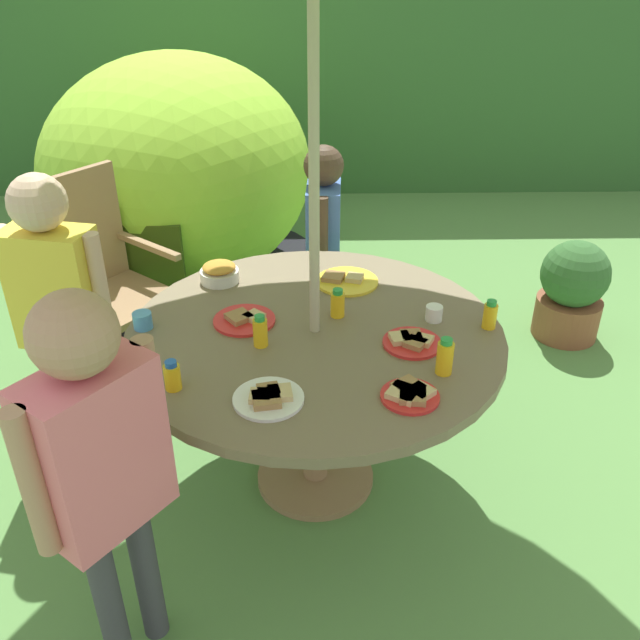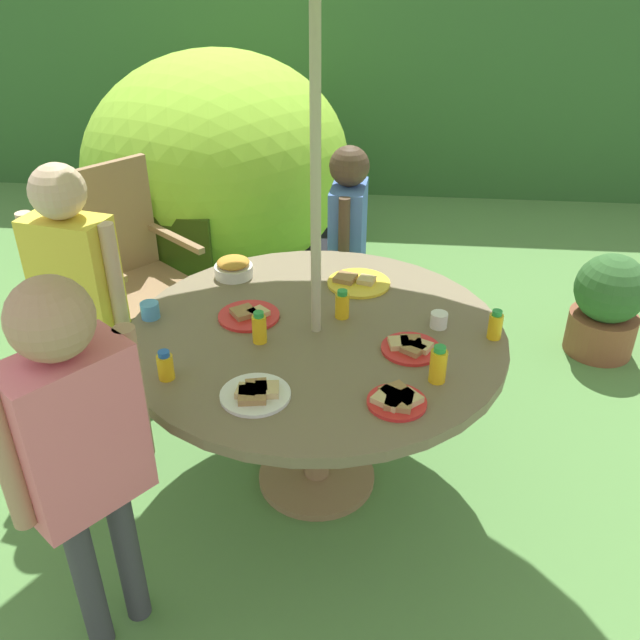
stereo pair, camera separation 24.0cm
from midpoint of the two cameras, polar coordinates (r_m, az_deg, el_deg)
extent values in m
cube|color=#548442|center=(2.93, 2.13, -13.31)|extent=(10.00, 10.00, 0.02)
cube|color=#33602D|center=(6.00, 4.71, 19.18)|extent=(9.00, 0.70, 1.69)
cylinder|color=#93704C|center=(2.91, 2.14, -12.96)|extent=(0.48, 0.48, 0.03)
cylinder|color=#93704C|center=(2.70, 2.27, -7.88)|extent=(0.10, 0.10, 0.69)
cylinder|color=#75664C|center=(2.49, 2.44, -1.30)|extent=(1.38, 1.38, 0.04)
cylinder|color=#B7AD8C|center=(2.27, 2.70, 8.84)|extent=(0.04, 0.04, 2.36)
cylinder|color=#93704C|center=(3.31, -13.17, -3.51)|extent=(0.04, 0.04, 0.42)
cylinder|color=#93704C|center=(3.51, -7.49, -0.84)|extent=(0.04, 0.04, 0.42)
cylinder|color=#93704C|center=(3.64, -16.93, -0.76)|extent=(0.04, 0.04, 0.42)
cylinder|color=#93704C|center=(3.81, -11.54, 1.55)|extent=(0.04, 0.04, 0.42)
cube|color=#93704C|center=(3.45, -12.70, 2.41)|extent=(0.66, 0.65, 0.04)
cube|color=#93704C|center=(3.49, -15.26, 7.96)|extent=(0.32, 0.38, 0.57)
cube|color=#93704C|center=(3.26, -16.18, 4.51)|extent=(0.39, 0.33, 0.03)
cube|color=#93704C|center=(3.46, -10.23, 6.77)|extent=(0.39, 0.33, 0.03)
ellipsoid|color=#8CC633|center=(4.40, -6.89, 12.70)|extent=(1.78, 1.93, 1.37)
cylinder|color=black|center=(4.65, -6.38, 4.71)|extent=(1.98, 1.98, 0.01)
cube|color=#314511|center=(3.75, -10.41, 4.05)|extent=(0.46, 0.07, 0.62)
cylinder|color=brown|center=(3.98, 24.01, -1.02)|extent=(0.35, 0.35, 0.22)
sphere|color=#33602D|center=(3.86, 24.83, 2.36)|extent=(0.37, 0.37, 0.37)
cylinder|color=navy|center=(3.62, 4.21, 1.26)|extent=(0.07, 0.07, 0.50)
cylinder|color=navy|center=(3.52, 4.04, 0.29)|extent=(0.07, 0.07, 0.50)
cube|color=#4C72C6|center=(3.36, 4.42, 7.67)|extent=(0.18, 0.30, 0.43)
cylinder|color=#4C3828|center=(3.51, 4.67, 9.03)|extent=(0.05, 0.05, 0.38)
cylinder|color=#4C3828|center=(3.20, 4.18, 6.89)|extent=(0.05, 0.05, 0.38)
sphere|color=#4C3828|center=(3.26, 4.64, 12.67)|extent=(0.19, 0.19, 0.19)
cylinder|color=navy|center=(3.13, -17.19, -4.76)|extent=(0.08, 0.08, 0.56)
cylinder|color=navy|center=(3.06, -15.02, -5.26)|extent=(0.08, 0.08, 0.56)
cube|color=yellow|center=(2.83, -17.60, 3.60)|extent=(0.36, 0.24, 0.48)
cylinder|color=#D8B293|center=(2.93, -20.66, 4.43)|extent=(0.06, 0.06, 0.43)
cylinder|color=#D8B293|center=(2.73, -14.48, 3.58)|extent=(0.06, 0.06, 0.43)
sphere|color=#D8B293|center=(2.70, -18.74, 10.11)|extent=(0.21, 0.21, 0.21)
cylinder|color=#3F3F47|center=(2.28, -15.89, -20.30)|extent=(0.08, 0.08, 0.58)
cylinder|color=#3F3F47|center=(2.33, -12.84, -18.56)|extent=(0.08, 0.08, 0.58)
cube|color=#EA727F|center=(1.93, -16.36, -9.10)|extent=(0.35, 0.38, 0.49)
cylinder|color=tan|center=(1.86, -21.37, -10.97)|extent=(0.06, 0.06, 0.44)
cylinder|color=tan|center=(1.99, -11.94, -6.20)|extent=(0.06, 0.06, 0.44)
sphere|color=tan|center=(1.74, -18.03, -0.02)|extent=(0.22, 0.22, 0.22)
cylinder|color=white|center=(2.85, -4.84, 4.06)|extent=(0.16, 0.16, 0.05)
ellipsoid|color=gold|center=(2.84, -4.88, 4.76)|extent=(0.14, 0.14, 0.04)
cylinder|color=yellow|center=(2.80, 5.72, 3.03)|extent=(0.26, 0.26, 0.01)
cube|color=tan|center=(2.79, 6.37, 3.28)|extent=(0.08, 0.08, 0.02)
cube|color=#9E7547|center=(2.80, 4.61, 3.47)|extent=(0.10, 0.10, 0.02)
cylinder|color=red|center=(2.14, 9.67, -6.91)|extent=(0.19, 0.19, 0.01)
cube|color=tan|center=(2.13, 10.59, -6.57)|extent=(0.10, 0.10, 0.02)
cube|color=#9E7547|center=(2.15, 9.61, -6.11)|extent=(0.12, 0.12, 0.02)
cube|color=tan|center=(2.13, 9.13, -6.59)|extent=(0.12, 0.12, 0.02)
cube|color=#9E7547|center=(2.11, 9.88, -6.89)|extent=(0.09, 0.09, 0.02)
cylinder|color=white|center=(2.14, -2.23, -6.37)|extent=(0.22, 0.22, 0.01)
cube|color=tan|center=(2.13, -1.26, -5.96)|extent=(0.08, 0.08, 0.02)
cube|color=#9E7547|center=(2.15, -2.17, -5.72)|extent=(0.08, 0.08, 0.02)
cube|color=tan|center=(2.13, -2.91, -6.08)|extent=(0.07, 0.07, 0.02)
cube|color=#9E7547|center=(2.11, -2.44, -6.40)|extent=(0.10, 0.10, 0.02)
cylinder|color=red|center=(2.55, -3.31, 0.27)|extent=(0.23, 0.23, 0.01)
cube|color=tan|center=(2.54, -2.49, 0.54)|extent=(0.09, 0.09, 0.02)
cube|color=#9E7547|center=(2.55, -3.73, 0.58)|extent=(0.12, 0.12, 0.02)
cylinder|color=red|center=(2.40, 10.48, -2.47)|extent=(0.21, 0.21, 0.01)
cube|color=tan|center=(2.39, 11.40, -2.27)|extent=(0.08, 0.08, 0.02)
cube|color=#9E7547|center=(2.40, 10.45, -1.89)|extent=(0.07, 0.07, 0.02)
cube|color=tan|center=(2.39, 9.51, -2.01)|extent=(0.08, 0.08, 0.02)
cube|color=#9E7547|center=(2.37, 10.71, -2.49)|extent=(0.09, 0.09, 0.02)
cylinder|color=yellow|center=(2.38, -2.23, -0.86)|extent=(0.05, 0.05, 0.10)
cylinder|color=green|center=(2.35, -2.26, 0.39)|extent=(0.04, 0.04, 0.02)
cylinder|color=yellow|center=(2.54, 4.57, 1.11)|extent=(0.05, 0.05, 0.09)
cylinder|color=green|center=(2.51, 4.63, 2.22)|extent=(0.04, 0.04, 0.02)
cylinder|color=yellow|center=(2.23, -9.81, -4.01)|extent=(0.05, 0.05, 0.09)
cylinder|color=blue|center=(2.20, -9.93, -2.91)|extent=(0.04, 0.04, 0.02)
cylinder|color=yellow|center=(2.52, 17.12, -0.60)|extent=(0.05, 0.05, 0.09)
cylinder|color=green|center=(2.49, 17.31, 0.49)|extent=(0.04, 0.04, 0.02)
cylinder|color=yellow|center=(2.24, 12.91, -3.89)|extent=(0.06, 0.06, 0.11)
cylinder|color=green|center=(2.20, 13.10, -2.48)|extent=(0.04, 0.04, 0.02)
cylinder|color=#4C99D8|center=(2.59, -11.48, 0.72)|extent=(0.07, 0.07, 0.06)
cylinder|color=white|center=(2.54, 12.60, -0.08)|extent=(0.06, 0.06, 0.06)
camera|label=1|loc=(0.12, -87.14, 1.69)|focal=38.26mm
camera|label=2|loc=(0.12, 92.86, -1.69)|focal=38.26mm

